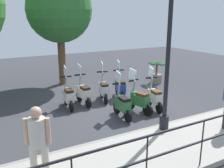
{
  "coord_description": "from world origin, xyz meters",
  "views": [
    {
      "loc": [
        -7.47,
        4.72,
        3.3
      ],
      "look_at": [
        0.2,
        0.5,
        0.9
      ],
      "focal_mm": 40.0,
      "sensor_mm": 36.0,
      "label": 1
    }
  ],
  "objects_px": {
    "potted_palm": "(156,74)",
    "scooter_far_0": "(120,87)",
    "scooter_far_1": "(104,89)",
    "lamp_post_near": "(167,66)",
    "scooter_near_2": "(122,104)",
    "scooter_far_3": "(68,96)",
    "scooter_near_1": "(139,100)",
    "scooter_far_2": "(84,93)",
    "pedestrian_distant": "(38,140)",
    "scooter_near_0": "(154,97)",
    "tree_distant": "(59,10)"
  },
  "relations": [
    {
      "from": "tree_distant",
      "to": "scooter_far_0",
      "type": "height_order",
      "value": "tree_distant"
    },
    {
      "from": "potted_palm",
      "to": "scooter_far_1",
      "type": "relative_size",
      "value": 0.69
    },
    {
      "from": "lamp_post_near",
      "to": "scooter_far_0",
      "type": "relative_size",
      "value": 2.72
    },
    {
      "from": "scooter_far_0",
      "to": "scooter_far_2",
      "type": "distance_m",
      "value": 1.62
    },
    {
      "from": "lamp_post_near",
      "to": "scooter_far_2",
      "type": "bearing_deg",
      "value": 18.11
    },
    {
      "from": "scooter_near_2",
      "to": "scooter_far_3",
      "type": "relative_size",
      "value": 1.0
    },
    {
      "from": "tree_distant",
      "to": "scooter_far_1",
      "type": "distance_m",
      "value": 4.56
    },
    {
      "from": "pedestrian_distant",
      "to": "scooter_near_2",
      "type": "distance_m",
      "value": 4.02
    },
    {
      "from": "scooter_near_0",
      "to": "pedestrian_distant",
      "type": "bearing_deg",
      "value": 128.74
    },
    {
      "from": "tree_distant",
      "to": "scooter_near_1",
      "type": "distance_m",
      "value": 6.03
    },
    {
      "from": "tree_distant",
      "to": "scooter_near_1",
      "type": "xyz_separation_m",
      "value": [
        -5.07,
        -1.1,
        -3.07
      ]
    },
    {
      "from": "scooter_near_0",
      "to": "scooter_far_0",
      "type": "bearing_deg",
      "value": 24.95
    },
    {
      "from": "scooter_near_1",
      "to": "scooter_near_0",
      "type": "bearing_deg",
      "value": -104.38
    },
    {
      "from": "scooter_near_1",
      "to": "scooter_far_0",
      "type": "height_order",
      "value": "same"
    },
    {
      "from": "scooter_near_0",
      "to": "scooter_far_0",
      "type": "distance_m",
      "value": 1.75
    },
    {
      "from": "lamp_post_near",
      "to": "scooter_far_2",
      "type": "relative_size",
      "value": 2.72
    },
    {
      "from": "lamp_post_near",
      "to": "tree_distant",
      "type": "height_order",
      "value": "tree_distant"
    },
    {
      "from": "scooter_near_2",
      "to": "scooter_far_1",
      "type": "relative_size",
      "value": 1.0
    },
    {
      "from": "scooter_near_1",
      "to": "scooter_far_2",
      "type": "xyz_separation_m",
      "value": [
        1.68,
        1.38,
        0.0
      ]
    },
    {
      "from": "pedestrian_distant",
      "to": "scooter_far_2",
      "type": "relative_size",
      "value": 1.03
    },
    {
      "from": "scooter_far_1",
      "to": "scooter_far_3",
      "type": "height_order",
      "value": "same"
    },
    {
      "from": "potted_palm",
      "to": "scooter_near_2",
      "type": "distance_m",
      "value": 4.87
    },
    {
      "from": "scooter_far_2",
      "to": "scooter_far_3",
      "type": "height_order",
      "value": "same"
    },
    {
      "from": "scooter_far_2",
      "to": "lamp_post_near",
      "type": "bearing_deg",
      "value": -164.05
    },
    {
      "from": "pedestrian_distant",
      "to": "scooter_near_0",
      "type": "relative_size",
      "value": 1.03
    },
    {
      "from": "scooter_far_0",
      "to": "scooter_far_2",
      "type": "xyz_separation_m",
      "value": [
        -0.01,
        1.62,
        0.0
      ]
    },
    {
      "from": "lamp_post_near",
      "to": "scooter_far_2",
      "type": "xyz_separation_m",
      "value": [
        3.35,
        1.1,
        -1.52
      ]
    },
    {
      "from": "potted_palm",
      "to": "scooter_far_1",
      "type": "xyz_separation_m",
      "value": [
        -1.16,
        3.57,
        0.04
      ]
    },
    {
      "from": "scooter_near_2",
      "to": "scooter_far_3",
      "type": "distance_m",
      "value": 2.15
    },
    {
      "from": "potted_palm",
      "to": "scooter_near_1",
      "type": "distance_m",
      "value": 4.24
    },
    {
      "from": "lamp_post_near",
      "to": "pedestrian_distant",
      "type": "xyz_separation_m",
      "value": [
        -0.76,
        3.69,
        -0.92
      ]
    },
    {
      "from": "scooter_near_2",
      "to": "scooter_far_1",
      "type": "bearing_deg",
      "value": -3.78
    },
    {
      "from": "tree_distant",
      "to": "scooter_far_2",
      "type": "height_order",
      "value": "tree_distant"
    },
    {
      "from": "lamp_post_near",
      "to": "scooter_far_0",
      "type": "xyz_separation_m",
      "value": [
        3.36,
        -0.53,
        -1.52
      ]
    },
    {
      "from": "pedestrian_distant",
      "to": "scooter_far_0",
      "type": "relative_size",
      "value": 1.03
    },
    {
      "from": "lamp_post_near",
      "to": "scooter_near_1",
      "type": "bearing_deg",
      "value": -9.69
    },
    {
      "from": "scooter_far_1",
      "to": "tree_distant",
      "type": "bearing_deg",
      "value": 26.05
    },
    {
      "from": "pedestrian_distant",
      "to": "scooter_far_1",
      "type": "height_order",
      "value": "pedestrian_distant"
    },
    {
      "from": "scooter_near_2",
      "to": "scooter_far_2",
      "type": "xyz_separation_m",
      "value": [
        1.79,
        0.64,
        0.0
      ]
    },
    {
      "from": "potted_palm",
      "to": "scooter_near_1",
      "type": "xyz_separation_m",
      "value": [
        -2.91,
        3.08,
        0.04
      ]
    },
    {
      "from": "scooter_near_0",
      "to": "scooter_far_2",
      "type": "height_order",
      "value": "same"
    },
    {
      "from": "lamp_post_near",
      "to": "potted_palm",
      "type": "height_order",
      "value": "lamp_post_near"
    },
    {
      "from": "scooter_far_0",
      "to": "scooter_far_1",
      "type": "relative_size",
      "value": 1.0
    },
    {
      "from": "scooter_far_1",
      "to": "potted_palm",
      "type": "bearing_deg",
      "value": -56.26
    },
    {
      "from": "lamp_post_near",
      "to": "scooter_far_0",
      "type": "height_order",
      "value": "lamp_post_near"
    },
    {
      "from": "scooter_near_0",
      "to": "scooter_far_1",
      "type": "height_order",
      "value": "same"
    },
    {
      "from": "potted_palm",
      "to": "scooter_far_0",
      "type": "xyz_separation_m",
      "value": [
        -1.21,
        2.84,
        0.04
      ]
    },
    {
      "from": "potted_palm",
      "to": "scooter_far_2",
      "type": "xyz_separation_m",
      "value": [
        -1.23,
        4.46,
        0.04
      ]
    },
    {
      "from": "scooter_near_0",
      "to": "scooter_near_2",
      "type": "distance_m",
      "value": 1.41
    },
    {
      "from": "potted_palm",
      "to": "scooter_far_0",
      "type": "height_order",
      "value": "scooter_far_0"
    }
  ]
}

